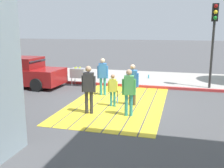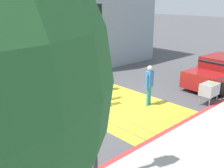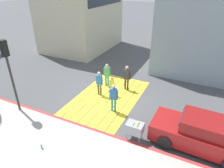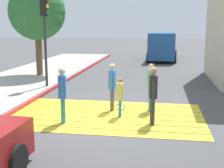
{
  "view_description": "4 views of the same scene",
  "coord_description": "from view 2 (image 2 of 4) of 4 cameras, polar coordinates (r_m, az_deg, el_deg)",
  "views": [
    {
      "loc": [
        10.29,
        2.51,
        3.09
      ],
      "look_at": [
        -0.15,
        -0.27,
        0.79
      ],
      "focal_mm": 42.24,
      "sensor_mm": 36.0,
      "label": 1
    },
    {
      "loc": [
        -7.76,
        7.28,
        4.32
      ],
      "look_at": [
        -0.58,
        0.56,
        1.15
      ],
      "focal_mm": 42.29,
      "sensor_mm": 36.0,
      "label": 2
    },
    {
      "loc": [
        -9.95,
        -5.1,
        6.9
      ],
      "look_at": [
        -0.12,
        -0.38,
        1.13
      ],
      "focal_mm": 32.06,
      "sensor_mm": 36.0,
      "label": 3
    },
    {
      "loc": [
        1.74,
        -9.74,
        3.01
      ],
      "look_at": [
        0.1,
        0.56,
        0.98
      ],
      "focal_mm": 48.98,
      "sensor_mm": 36.0,
      "label": 4
    }
  ],
  "objects": [
    {
      "name": "ground_plane",
      "position": [
        11.49,
        0.08,
        -4.22
      ],
      "size": [
        120.0,
        120.0,
        0.0
      ],
      "primitive_type": "plane",
      "color": "#4C4C4F"
    },
    {
      "name": "crosswalk_stripes",
      "position": [
        11.49,
        0.08,
        -4.19
      ],
      "size": [
        6.4,
        3.8,
        0.01
      ],
      "color": "yellow",
      "rests_on": "ground"
    },
    {
      "name": "curb_painted",
      "position": [
        9.57,
        13.69,
        -9.09
      ],
      "size": [
        0.16,
        40.0,
        0.13
      ],
      "primitive_type": "cube",
      "color": "#BC3333",
      "rests_on": "ground"
    },
    {
      "name": "building_far_south",
      "position": [
        20.32,
        -6.52,
        16.2
      ],
      "size": [
        8.0,
        7.03,
        7.53
      ],
      "color": "#8C9EA8",
      "rests_on": "ground"
    },
    {
      "name": "car_parked_near_curb",
      "position": [
        14.67,
        22.29,
        2.36
      ],
      "size": [
        2.11,
        4.36,
        1.57
      ],
      "color": "maroon",
      "rests_on": "ground"
    },
    {
      "name": "traffic_light_corner",
      "position": [
        5.52,
        -4.27,
        4.35
      ],
      "size": [
        0.39,
        0.28,
        4.24
      ],
      "color": "#2D2D2D",
      "rests_on": "ground"
    },
    {
      "name": "tennis_ball_cart",
      "position": [
        11.85,
        20.3,
        -1.09
      ],
      "size": [
        0.56,
        0.8,
        1.02
      ],
      "color": "#99999E",
      "rests_on": "ground"
    },
    {
      "name": "pedestrian_adult_lead",
      "position": [
        11.76,
        -7.44,
        1.24
      ],
      "size": [
        0.28,
        0.49,
        1.69
      ],
      "color": "teal",
      "rests_on": "ground"
    },
    {
      "name": "pedestrian_adult_trailing",
      "position": [
        11.08,
        8.06,
        0.31
      ],
      "size": [
        0.3,
        0.5,
        1.74
      ],
      "color": "teal",
      "rests_on": "ground"
    },
    {
      "name": "pedestrian_adult_side",
      "position": [
        10.82,
        -2.71,
        -0.15
      ],
      "size": [
        0.23,
        0.49,
        1.68
      ],
      "color": "brown",
      "rests_on": "ground"
    },
    {
      "name": "pedestrian_teen_behind",
      "position": [
        12.69,
        -2.39,
        2.84
      ],
      "size": [
        0.28,
        0.51,
        1.77
      ],
      "color": "#333338",
      "rests_on": "ground"
    },
    {
      "name": "pedestrian_child_with_racket",
      "position": [
        11.6,
        -1.23,
        -0.12
      ],
      "size": [
        0.28,
        0.42,
        1.31
      ],
      "color": "teal",
      "rests_on": "ground"
    }
  ]
}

